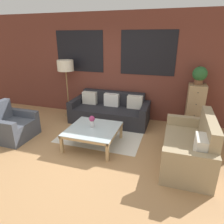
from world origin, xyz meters
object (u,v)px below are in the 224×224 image
at_px(settee_vintage, 189,148).
at_px(potted_plant, 200,75).
at_px(drawer_cabinet, 195,107).
at_px(floor_lamp, 66,67).
at_px(couch_dark, 110,111).
at_px(coffee_table, 93,130).
at_px(armchair_corner, 12,126).
at_px(flower_vase, 92,121).

height_order(settee_vintage, potted_plant, potted_plant).
bearing_deg(drawer_cabinet, floor_lamp, -178.02).
bearing_deg(floor_lamp, drawer_cabinet, 1.98).
bearing_deg(couch_dark, potted_plant, 5.29).
xyz_separation_m(coffee_table, drawer_cabinet, (2.06, 1.52, 0.22)).
xyz_separation_m(floor_lamp, drawer_cabinet, (3.43, 0.12, -0.83)).
relative_size(armchair_corner, flower_vase, 3.28).
bearing_deg(flower_vase, settee_vintage, -3.10).
bearing_deg(armchair_corner, flower_vase, 8.85).
relative_size(armchair_corner, coffee_table, 0.82).
relative_size(armchair_corner, drawer_cabinet, 0.75).
xyz_separation_m(couch_dark, floor_lamp, (-1.31, 0.08, 1.12)).
relative_size(settee_vintage, floor_lamp, 1.00).
bearing_deg(armchair_corner, potted_plant, 24.24).
height_order(armchair_corner, floor_lamp, floor_lamp).
xyz_separation_m(floor_lamp, potted_plant, (3.43, 0.12, -0.03)).
height_order(drawer_cabinet, potted_plant, potted_plant).
distance_m(couch_dark, flower_vase, 1.32).
bearing_deg(drawer_cabinet, armchair_corner, -155.76).
distance_m(floor_lamp, potted_plant, 3.43).
bearing_deg(floor_lamp, potted_plant, 1.98).
bearing_deg(couch_dark, settee_vintage, -35.28).
distance_m(couch_dark, armchair_corner, 2.41).
bearing_deg(couch_dark, flower_vase, -88.63).
bearing_deg(flower_vase, drawer_cabinet, 35.40).
xyz_separation_m(potted_plant, flower_vase, (-2.10, -1.49, -0.82)).
bearing_deg(floor_lamp, settee_vintage, -24.22).
xyz_separation_m(settee_vintage, armchair_corner, (-3.80, -0.18, -0.03)).
distance_m(settee_vintage, potted_plant, 1.92).
xyz_separation_m(armchair_corner, coffee_table, (1.89, 0.26, 0.06)).
distance_m(coffee_table, drawer_cabinet, 2.57).
bearing_deg(drawer_cabinet, flower_vase, -144.60).
bearing_deg(settee_vintage, floor_lamp, 155.78).
distance_m(settee_vintage, drawer_cabinet, 1.62).
distance_m(settee_vintage, armchair_corner, 3.81).
relative_size(couch_dark, flower_vase, 8.02).
bearing_deg(couch_dark, coffee_table, -87.22).
bearing_deg(armchair_corner, floor_lamp, 72.64).
height_order(settee_vintage, armchair_corner, settee_vintage).
bearing_deg(drawer_cabinet, potted_plant, 90.00).
relative_size(couch_dark, coffee_table, 2.00).
relative_size(couch_dark, potted_plant, 4.93).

